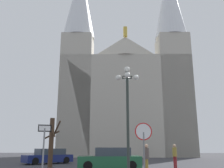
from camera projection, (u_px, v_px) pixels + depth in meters
name	position (u px, v px, depth m)	size (l,w,h in m)	color
cathedral	(125.00, 92.00, 45.39)	(22.26, 14.43, 35.64)	#BCB5A5
stop_sign	(144.00, 140.00, 11.84)	(0.82, 0.17, 2.69)	slate
one_way_arrow_sign	(44.00, 147.00, 10.57)	(0.53, 0.22, 2.50)	slate
street_lamp	(128.00, 105.00, 14.68)	(1.38, 1.38, 6.28)	#2D3833
bare_tree	(51.00, 141.00, 20.19)	(1.45, 1.17, 3.85)	#473323
parked_car_near_green	(110.00, 159.00, 18.24)	(4.67, 2.44, 1.53)	#1E5B38
parked_car_far_navy	(48.00, 157.00, 24.31)	(4.68, 4.35, 1.41)	navy
pedestrian_walking	(146.00, 156.00, 15.07)	(0.32, 0.32, 1.74)	olive
pedestrian_standing	(175.00, 154.00, 18.78)	(0.32, 0.32, 1.77)	maroon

